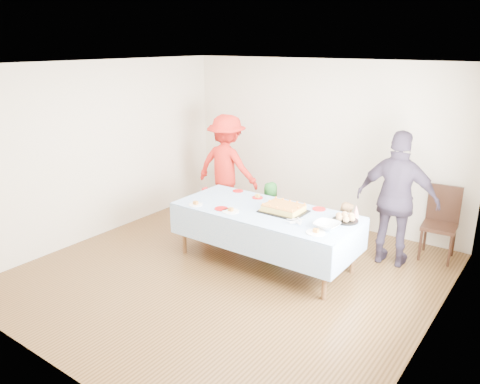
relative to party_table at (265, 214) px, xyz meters
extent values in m
plane|color=#422B13|center=(-0.19, -0.53, -0.72)|extent=(5.00, 5.00, 0.00)
cube|color=beige|center=(-0.19, 1.97, 0.63)|extent=(5.00, 0.04, 2.70)
cube|color=beige|center=(-0.19, -3.03, 0.63)|extent=(5.00, 0.04, 2.70)
cube|color=beige|center=(-2.69, -0.53, 0.63)|extent=(0.04, 5.00, 2.70)
cube|color=beige|center=(2.31, -0.53, 0.63)|extent=(0.04, 5.00, 2.70)
cube|color=white|center=(-0.19, -0.53, 1.98)|extent=(5.00, 5.00, 0.04)
cube|color=#472B16|center=(2.28, -0.33, 0.78)|extent=(0.03, 1.75, 1.35)
cylinder|color=#51371C|center=(-1.12, -0.42, -0.36)|extent=(0.06, 0.06, 0.73)
cylinder|color=#51371C|center=(1.12, -0.42, -0.36)|extent=(0.06, 0.06, 0.73)
cylinder|color=#51371C|center=(-1.12, 0.42, -0.36)|extent=(0.06, 0.06, 0.73)
cylinder|color=#51371C|center=(1.12, 0.42, -0.36)|extent=(0.06, 0.06, 0.73)
cube|color=#51371C|center=(0.00, 0.00, 0.03)|extent=(2.40, 1.00, 0.04)
cube|color=white|center=(0.00, 0.00, 0.05)|extent=(2.50, 1.10, 0.01)
cube|color=black|center=(0.24, 0.08, 0.06)|extent=(0.58, 0.45, 0.02)
cube|color=#D8AE52|center=(0.24, 0.08, 0.11)|extent=(0.49, 0.37, 0.07)
cube|color=#B16128|center=(0.24, 0.08, 0.15)|extent=(0.49, 0.37, 0.01)
cylinder|color=black|center=(1.05, 0.25, 0.06)|extent=(0.33, 0.33, 0.02)
sphere|color=tan|center=(1.13, 0.25, 0.11)|extent=(0.08, 0.08, 0.08)
sphere|color=tan|center=(1.09, 0.32, 0.11)|extent=(0.08, 0.08, 0.08)
sphere|color=tan|center=(1.00, 0.32, 0.11)|extent=(0.08, 0.08, 0.08)
sphere|color=tan|center=(0.96, 0.25, 0.11)|extent=(0.08, 0.08, 0.08)
sphere|color=tan|center=(1.00, 0.17, 0.11)|extent=(0.08, 0.08, 0.08)
sphere|color=tan|center=(1.09, 0.17, 0.11)|extent=(0.08, 0.08, 0.08)
sphere|color=tan|center=(1.05, 0.25, 0.11)|extent=(0.08, 0.08, 0.08)
imported|color=silver|center=(0.96, -0.11, 0.09)|extent=(0.31, 0.31, 0.08)
cone|color=silver|center=(1.10, 0.46, 0.14)|extent=(0.10, 0.10, 0.17)
cylinder|color=red|center=(-0.79, 0.45, 0.06)|extent=(0.16, 0.16, 0.01)
cylinder|color=red|center=(-0.37, 0.36, 0.06)|extent=(0.16, 0.16, 0.01)
cylinder|color=red|center=(0.02, 0.38, 0.06)|extent=(0.16, 0.16, 0.01)
cylinder|color=red|center=(0.58, 0.45, 0.06)|extent=(0.18, 0.18, 0.01)
cylinder|color=red|center=(-0.50, -0.32, 0.06)|extent=(0.19, 0.19, 0.01)
cylinder|color=white|center=(-0.89, -0.40, 0.06)|extent=(0.19, 0.19, 0.01)
cylinder|color=white|center=(-0.34, -0.33, 0.06)|extent=(0.23, 0.23, 0.01)
cylinder|color=white|center=(0.92, -0.32, 0.06)|extent=(0.23, 0.23, 0.01)
cylinder|color=black|center=(1.73, 1.34, -0.50)|extent=(0.04, 0.04, 0.46)
cylinder|color=black|center=(2.12, 1.37, -0.50)|extent=(0.04, 0.04, 0.46)
cylinder|color=black|center=(1.70, 1.72, -0.50)|extent=(0.04, 0.04, 0.46)
cylinder|color=black|center=(2.08, 1.75, -0.50)|extent=(0.04, 0.04, 0.46)
cube|color=black|center=(1.91, 1.54, -0.24)|extent=(0.49, 0.49, 0.05)
cube|color=black|center=(1.89, 1.75, 0.04)|extent=(0.45, 0.08, 0.53)
imported|color=red|center=(-1.36, 0.37, -0.34)|extent=(0.29, 0.20, 0.77)
imported|color=#236B26|center=(-0.50, 0.92, -0.30)|extent=(0.46, 0.34, 0.86)
imported|color=tan|center=(0.85, 0.72, -0.29)|extent=(0.47, 0.40, 0.86)
imported|color=red|center=(-1.55, 1.16, 0.17)|extent=(1.21, 0.76, 1.79)
imported|color=#322838|center=(1.44, 1.02, 0.21)|extent=(1.12, 0.53, 1.87)
camera|label=1|loc=(3.21, -5.01, 2.23)|focal=35.00mm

